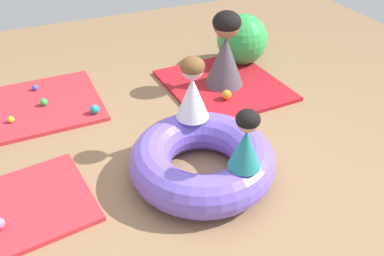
# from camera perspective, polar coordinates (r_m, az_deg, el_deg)

# --- Properties ---
(ground_plane) EXTENTS (8.00, 8.00, 0.00)m
(ground_plane) POSITION_cam_1_polar(r_m,az_deg,el_deg) (3.32, -0.10, -7.45)
(ground_plane) COLOR #93704C
(gym_mat_far_left) EXTENTS (1.29, 1.11, 0.04)m
(gym_mat_far_left) POSITION_cam_1_polar(r_m,az_deg,el_deg) (4.50, -20.77, 2.82)
(gym_mat_far_left) COLOR red
(gym_mat_far_left) RESTS_ON ground
(gym_mat_near_left) EXTENTS (1.24, 1.34, 0.04)m
(gym_mat_near_left) POSITION_cam_1_polar(r_m,az_deg,el_deg) (4.60, 4.39, 5.91)
(gym_mat_near_left) COLOR #B21923
(gym_mat_near_left) RESTS_ON ground
(inflatable_cushion) EXTENTS (1.15, 1.15, 0.33)m
(inflatable_cushion) POSITION_cam_1_polar(r_m,az_deg,el_deg) (3.27, 1.40, -4.47)
(inflatable_cushion) COLOR #7056D1
(inflatable_cushion) RESTS_ON ground
(child_in_teal) EXTENTS (0.27, 0.27, 0.46)m
(child_in_teal) POSITION_cam_1_polar(r_m,az_deg,el_deg) (2.85, 7.45, -1.69)
(child_in_teal) COLOR teal
(child_in_teal) RESTS_ON inflatable_cushion
(child_in_white) EXTENTS (0.33, 0.33, 0.54)m
(child_in_white) POSITION_cam_1_polar(r_m,az_deg,el_deg) (3.35, 0.06, 5.41)
(child_in_white) COLOR white
(child_in_white) RESTS_ON inflatable_cushion
(adult_seated) EXTENTS (0.59, 0.59, 0.81)m
(adult_seated) POSITION_cam_1_polar(r_m,az_deg,el_deg) (4.42, 4.63, 10.63)
(adult_seated) COLOR #4C4751
(adult_seated) RESTS_ON gym_mat_near_left
(play_ball_teal) EXTENTS (0.09, 0.09, 0.09)m
(play_ball_teal) POSITION_cam_1_polar(r_m,az_deg,el_deg) (4.14, -13.25, 2.53)
(play_ball_teal) COLOR teal
(play_ball_teal) RESTS_ON gym_mat_far_left
(play_ball_yellow) EXTENTS (0.06, 0.06, 0.06)m
(play_ball_yellow) POSITION_cam_1_polar(r_m,az_deg,el_deg) (4.26, -23.65, 1.09)
(play_ball_yellow) COLOR yellow
(play_ball_yellow) RESTS_ON gym_mat_far_left
(play_ball_blue) EXTENTS (0.06, 0.06, 0.06)m
(play_ball_blue) POSITION_cam_1_polar(r_m,az_deg,el_deg) (4.74, -20.80, 5.23)
(play_ball_blue) COLOR blue
(play_ball_blue) RESTS_ON gym_mat_far_left
(play_ball_green) EXTENTS (0.08, 0.08, 0.08)m
(play_ball_green) POSITION_cam_1_polar(r_m,az_deg,el_deg) (4.42, -19.73, 3.38)
(play_ball_green) COLOR green
(play_ball_green) RESTS_ON gym_mat_far_left
(play_ball_orange) EXTENTS (0.10, 0.10, 0.10)m
(play_ball_orange) POSITION_cam_1_polar(r_m,az_deg,el_deg) (4.27, 4.78, 4.58)
(play_ball_orange) COLOR orange
(play_ball_orange) RESTS_ON gym_mat_near_left
(exercise_ball_large) EXTENTS (0.60, 0.60, 0.60)m
(exercise_ball_large) POSITION_cam_1_polar(r_m,az_deg,el_deg) (5.04, 6.90, 11.99)
(exercise_ball_large) COLOR green
(exercise_ball_large) RESTS_ON ground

